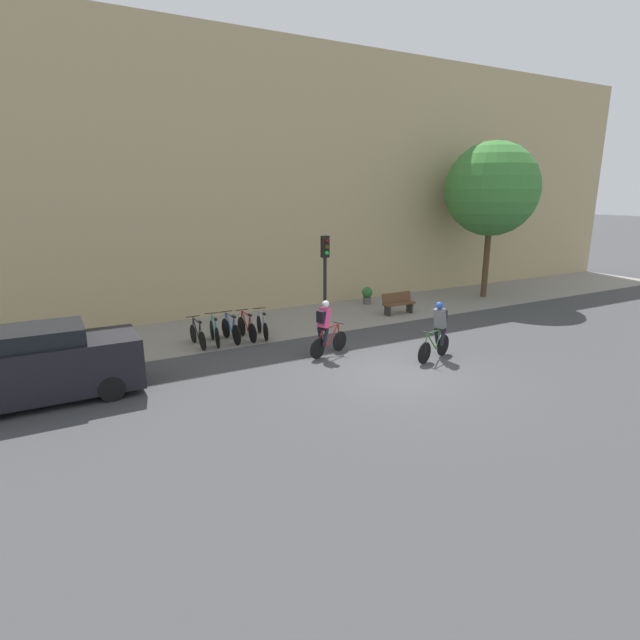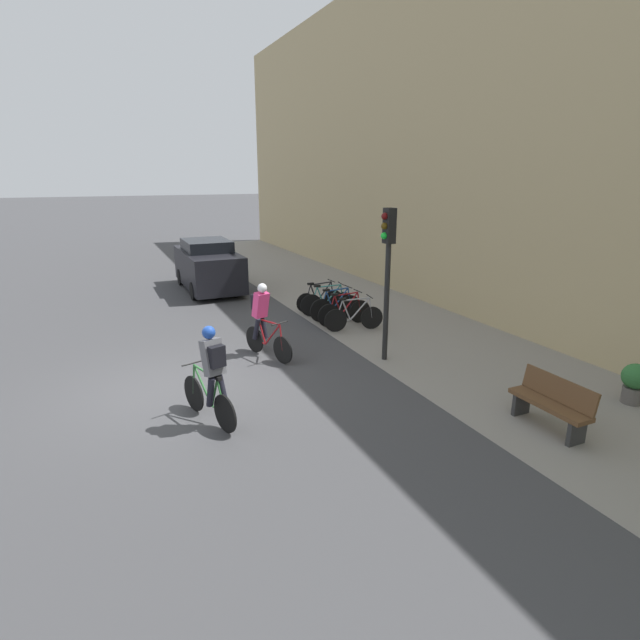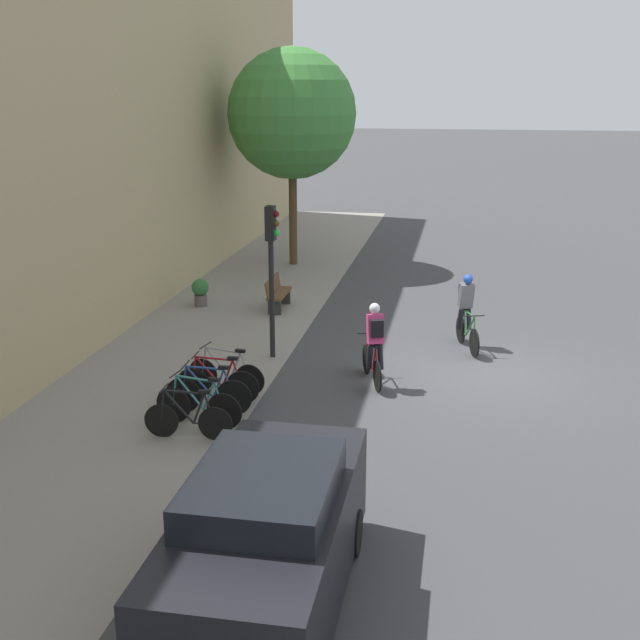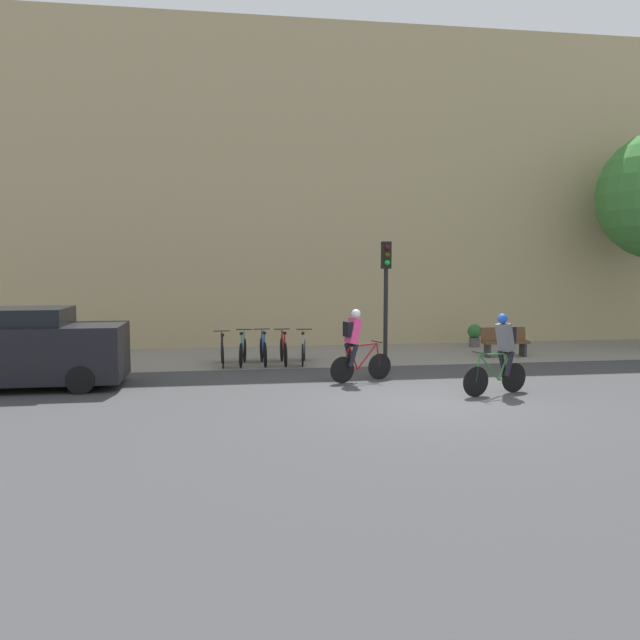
# 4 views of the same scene
# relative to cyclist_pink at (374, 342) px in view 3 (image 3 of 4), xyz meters

# --- Properties ---
(ground) EXTENTS (200.00, 200.00, 0.00)m
(ground) POSITION_rel_cyclist_pink_xyz_m (1.08, -2.38, -0.95)
(ground) COLOR #3D3D3F
(kerb_strip) EXTENTS (44.00, 4.50, 0.01)m
(kerb_strip) POSITION_rel_cyclist_pink_xyz_m (1.08, 4.37, -0.94)
(kerb_strip) COLOR gray
(kerb_strip) RESTS_ON ground
(building_facade) EXTENTS (44.00, 0.60, 10.93)m
(building_facade) POSITION_rel_cyclist_pink_xyz_m (1.08, 6.92, 4.52)
(building_facade) COLOR tan
(building_facade) RESTS_ON ground
(cyclist_pink) EXTENTS (1.62, 0.67, 1.76)m
(cyclist_pink) POSITION_rel_cyclist_pink_xyz_m (0.00, 0.00, 0.00)
(cyclist_pink) COLOR black
(cyclist_pink) RESTS_ON ground
(cyclist_grey) EXTENTS (1.66, 0.65, 1.77)m
(cyclist_grey) POSITION_rel_cyclist_pink_xyz_m (2.90, -1.84, -0.00)
(cyclist_grey) COLOR black
(cyclist_grey) RESTS_ON ground
(parked_bike_0) EXTENTS (0.46, 1.59, 0.94)m
(parked_bike_0) POSITION_rel_cyclist_pink_xyz_m (-3.18, 2.90, -0.56)
(parked_bike_0) COLOR black
(parked_bike_0) RESTS_ON ground
(parked_bike_1) EXTENTS (0.46, 1.69, 0.98)m
(parked_bike_1) POSITION_rel_cyclist_pink_xyz_m (-2.61, 2.90, -0.54)
(parked_bike_1) COLOR black
(parked_bike_1) RESTS_ON ground
(parked_bike_2) EXTENTS (0.46, 1.68, 0.98)m
(parked_bike_2) POSITION_rel_cyclist_pink_xyz_m (-2.04, 2.90, -0.54)
(parked_bike_2) COLOR black
(parked_bike_2) RESTS_ON ground
(parked_bike_3) EXTENTS (0.46, 1.68, 0.97)m
(parked_bike_3) POSITION_rel_cyclist_pink_xyz_m (-1.46, 2.90, -0.54)
(parked_bike_3) COLOR black
(parked_bike_3) RESTS_ON ground
(parked_bike_4) EXTENTS (0.46, 1.67, 0.95)m
(parked_bike_4) POSITION_rel_cyclist_pink_xyz_m (-0.89, 2.90, -0.55)
(parked_bike_4) COLOR black
(parked_bike_4) RESTS_ON ground
(traffic_light_pole) EXTENTS (0.26, 0.30, 3.46)m
(traffic_light_pole) POSITION_rel_cyclist_pink_xyz_m (1.40, 2.47, 1.46)
(traffic_light_pole) COLOR black
(traffic_light_pole) RESTS_ON ground
(bench) EXTENTS (1.44, 0.44, 0.89)m
(bench) POSITION_rel_cyclist_pink_xyz_m (5.38, 3.31, -0.48)
(bench) COLOR brown
(bench) RESTS_ON ground
(parked_car) EXTENTS (4.30, 1.84, 1.85)m
(parked_car) POSITION_rel_cyclist_pink_xyz_m (-7.59, 0.37, -0.05)
(parked_car) COLOR black
(parked_car) RESTS_ON ground
(street_tree_0) EXTENTS (4.28, 4.28, 7.22)m
(street_tree_0) POSITION_rel_cyclist_pink_xyz_m (11.18, 4.10, 4.12)
(street_tree_0) COLOR #4C3823
(street_tree_0) RESTS_ON ground
(potted_plant) EXTENTS (0.48, 0.48, 0.78)m
(potted_plant) POSITION_rel_cyclist_pink_xyz_m (5.32, 5.52, -0.51)
(potted_plant) COLOR #56514C
(potted_plant) RESTS_ON ground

